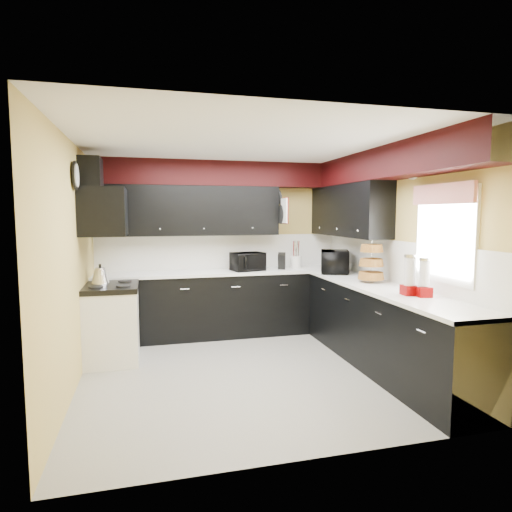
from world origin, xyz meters
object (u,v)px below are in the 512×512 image
Objects in this scene: toaster_oven at (248,262)px; microwave at (335,262)px; kettle at (100,275)px; utensil_crock at (296,262)px; knife_block at (282,261)px.

toaster_oven is 1.23m from microwave.
utensil_crock is at bearing 13.10° from kettle.
toaster_oven is 2.47× the size of utensil_crock.
knife_block is (-0.25, -0.07, 0.03)m from utensil_crock.
microwave is 0.70m from utensil_crock.
microwave is at bearing -37.63° from toaster_oven.
utensil_crock is 0.26m from knife_block.
microwave reaches higher than kettle.
kettle is at bearing -177.85° from toaster_oven.
knife_block is at bearing -10.79° from toaster_oven.
toaster_oven is at bearing 15.42° from kettle.
utensil_crock is (0.77, 0.09, -0.04)m from toaster_oven.
microwave is at bearing 0.61° from kettle.
microwave reaches higher than knife_block.
utensil_crock reaches higher than kettle.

